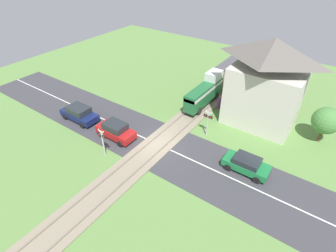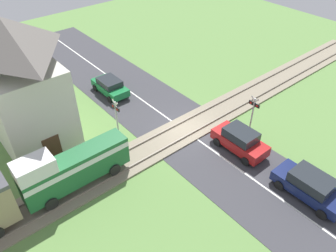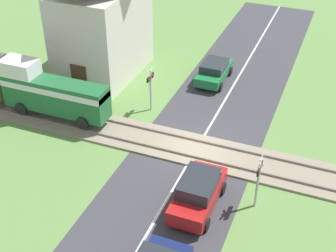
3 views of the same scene
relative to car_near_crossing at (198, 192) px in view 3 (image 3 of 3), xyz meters
name	(u,v)px [view 3 (image 3 of 3)]	position (x,y,z in m)	size (l,w,h in m)	color
ground_plane	(196,151)	(3.94, 1.44, -0.84)	(60.00, 60.00, 0.00)	#5B8442
road_surface	(196,151)	(3.94, 1.44, -0.83)	(48.00, 6.40, 0.02)	#38383D
track_bed	(196,150)	(3.94, 1.44, -0.77)	(2.80, 48.00, 0.24)	gray
car_near_crossing	(198,192)	(0.00, 0.00, 0.00)	(3.87, 1.83, 1.64)	#A81919
car_far_side	(214,71)	(11.83, 2.88, -0.11)	(3.70, 1.80, 1.37)	#197038
crossing_signal_west_approach	(259,175)	(0.99, -2.43, 0.96)	(0.90, 0.18, 2.78)	#B7B7B7
crossing_signal_east_approach	(150,83)	(6.89, 5.31, 0.96)	(0.90, 0.18, 2.78)	#B7B7B7
station_building	(101,13)	(10.18, 10.16, 3.44)	(7.15, 4.69, 8.78)	beige
pedestrian_by_station	(64,93)	(5.63, 10.54, -0.14)	(0.38, 0.38, 1.54)	#7F3D84
tree_by_station	(134,12)	(15.99, 10.61, 1.48)	(2.49, 2.49, 3.57)	brown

